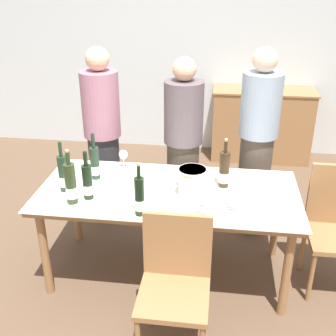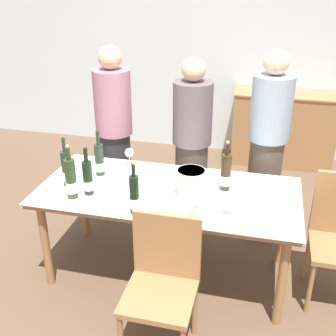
% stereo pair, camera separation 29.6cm
% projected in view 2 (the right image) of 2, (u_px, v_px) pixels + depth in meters
% --- Properties ---
extents(ground_plane, '(12.00, 12.00, 0.00)m').
position_uv_depth(ground_plane, '(168.00, 271.00, 3.36)').
color(ground_plane, brown).
extents(back_wall, '(8.00, 0.10, 2.80)m').
position_uv_depth(back_wall, '(220.00, 40.00, 5.08)').
color(back_wall, silver).
rests_on(back_wall, ground_plane).
extents(sideboard_cabinet, '(1.22, 0.46, 0.88)m').
position_uv_depth(sideboard_cabinet, '(283.00, 129.00, 5.06)').
color(sideboard_cabinet, '#996B42').
rests_on(sideboard_cabinet, ground_plane).
extents(dining_table, '(1.88, 0.87, 0.74)m').
position_uv_depth(dining_table, '(168.00, 199.00, 3.07)').
color(dining_table, '#996B42').
rests_on(dining_table, ground_plane).
extents(ice_bucket, '(0.20, 0.20, 0.21)m').
position_uv_depth(ice_bucket, '(191.00, 183.00, 2.91)').
color(ice_bucket, white).
rests_on(ice_bucket, dining_table).
extents(wine_bottle_0, '(0.07, 0.07, 0.35)m').
position_uv_depth(wine_bottle_0, '(88.00, 178.00, 2.95)').
color(wine_bottle_0, black).
rests_on(wine_bottle_0, dining_table).
extents(wine_bottle_1, '(0.07, 0.07, 0.36)m').
position_uv_depth(wine_bottle_1, '(99.00, 160.00, 3.23)').
color(wine_bottle_1, '#1E3323').
rests_on(wine_bottle_1, dining_table).
extents(wine_bottle_2, '(0.07, 0.07, 0.37)m').
position_uv_depth(wine_bottle_2, '(134.00, 196.00, 2.72)').
color(wine_bottle_2, black).
rests_on(wine_bottle_2, dining_table).
extents(wine_bottle_3, '(0.07, 0.07, 0.38)m').
position_uv_depth(wine_bottle_3, '(66.00, 169.00, 3.07)').
color(wine_bottle_3, '#1E3323').
rests_on(wine_bottle_3, dining_table).
extents(wine_bottle_4, '(0.08, 0.08, 0.39)m').
position_uv_depth(wine_bottle_4, '(71.00, 180.00, 2.90)').
color(wine_bottle_4, '#28381E').
rests_on(wine_bottle_4, dining_table).
extents(wine_bottle_5, '(0.08, 0.08, 0.37)m').
position_uv_depth(wine_bottle_5, '(226.00, 173.00, 3.01)').
color(wine_bottle_5, '#332314').
rests_on(wine_bottle_5, dining_table).
extents(wine_glass_0, '(0.09, 0.09, 0.16)m').
position_uv_depth(wine_glass_0, '(184.00, 174.00, 3.04)').
color(wine_glass_0, white).
rests_on(wine_glass_0, dining_table).
extents(wine_glass_1, '(0.08, 0.08, 0.14)m').
position_uv_depth(wine_glass_1, '(229.00, 202.00, 2.70)').
color(wine_glass_1, white).
rests_on(wine_glass_1, dining_table).
extents(wine_glass_2, '(0.07, 0.07, 0.14)m').
position_uv_depth(wine_glass_2, '(196.00, 204.00, 2.67)').
color(wine_glass_2, white).
rests_on(wine_glass_2, dining_table).
extents(wine_glass_3, '(0.07, 0.07, 0.15)m').
position_uv_depth(wine_glass_3, '(129.00, 154.00, 3.38)').
color(wine_glass_3, white).
rests_on(wine_glass_3, dining_table).
extents(chair_near_front, '(0.42, 0.42, 0.89)m').
position_uv_depth(chair_near_front, '(163.00, 277.00, 2.53)').
color(chair_near_front, '#996B42').
rests_on(chair_near_front, ground_plane).
extents(person_host, '(0.33, 0.33, 1.61)m').
position_uv_depth(person_host, '(115.00, 136.00, 3.84)').
color(person_host, '#2D2D33').
rests_on(person_host, ground_plane).
extents(person_guest_left, '(0.33, 0.33, 1.56)m').
position_uv_depth(person_guest_left, '(192.00, 150.00, 3.62)').
color(person_guest_left, '#51473D').
rests_on(person_guest_left, ground_plane).
extents(person_guest_right, '(0.33, 0.33, 1.65)m').
position_uv_depth(person_guest_right, '(267.00, 149.00, 3.50)').
color(person_guest_right, '#51473D').
rests_on(person_guest_right, ground_plane).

